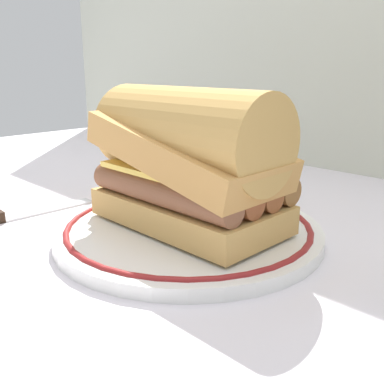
{
  "coord_description": "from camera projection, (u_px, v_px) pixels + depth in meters",
  "views": [
    {
      "loc": [
        0.3,
        -0.29,
        0.16
      ],
      "look_at": [
        0.01,
        0.0,
        0.04
      ],
      "focal_mm": 41.59,
      "sensor_mm": 36.0,
      "label": 1
    }
  ],
  "objects": [
    {
      "name": "ground_plane",
      "position": [
        184.0,
        235.0,
        0.44
      ],
      "size": [
        1.5,
        1.5,
        0.0
      ],
      "primitive_type": "plane",
      "color": "silver"
    },
    {
      "name": "plate",
      "position": [
        192.0,
        228.0,
        0.44
      ],
      "size": [
        0.26,
        0.26,
        0.01
      ],
      "color": "white",
      "rests_on": "ground_plane"
    },
    {
      "name": "sausage_sandwich",
      "position": [
        192.0,
        158.0,
        0.42
      ],
      "size": [
        0.19,
        0.11,
        0.13
      ],
      "rotation": [
        0.0,
        0.0,
        -0.01
      ],
      "color": "tan",
      "rests_on": "plate"
    },
    {
      "name": "butter_knife",
      "position": [
        13.0,
        215.0,
        0.49
      ],
      "size": [
        0.02,
        0.16,
        0.01
      ],
      "color": "silver",
      "rests_on": "ground_plane"
    }
  ]
}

